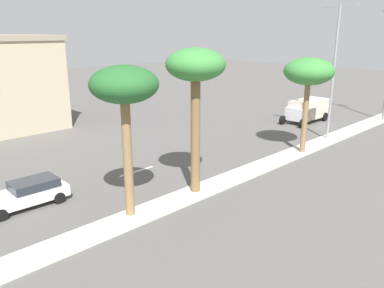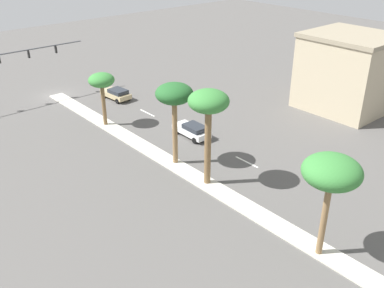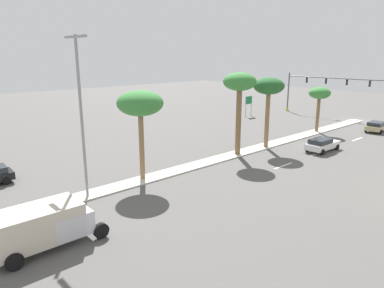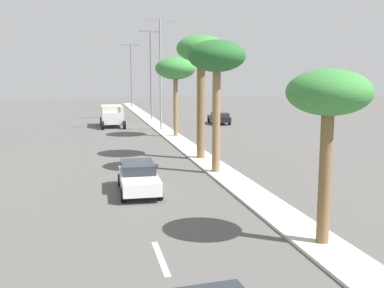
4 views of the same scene
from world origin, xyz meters
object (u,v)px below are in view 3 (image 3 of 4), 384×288
street_lamp_near (81,107)px  palm_tree_mid (240,85)px  sedan_tan_right (377,126)px  traffic_signal_gantry (314,87)px  box_truck (44,225)px  palm_tree_center (320,94)px  palm_tree_rear (140,105)px  palm_tree_inboard (269,88)px  sedan_white_mid (322,144)px  directional_road_sign (249,102)px

street_lamp_near → palm_tree_mid: bearing=-89.6°
palm_tree_mid → sedan_tan_right: 24.08m
traffic_signal_gantry → box_truck: size_ratio=3.06×
palm_tree_center → street_lamp_near: street_lamp_near is taller
palm_tree_center → palm_tree_rear: bearing=89.5°
palm_tree_inboard → box_truck: (-4.73, 26.14, -5.34)m
palm_tree_center → palm_tree_inboard: size_ratio=0.77×
palm_tree_mid → street_lamp_near: size_ratio=0.74×
sedan_tan_right → street_lamp_near: bearing=82.8°
palm_tree_center → palm_tree_mid: palm_tree_mid is taller
sedan_tan_right → box_truck: (0.19, 44.20, 0.55)m
palm_tree_mid → palm_tree_inboard: bearing=-92.7°
palm_tree_inboard → palm_tree_mid: bearing=87.3°
palm_tree_center → sedan_tan_right: bearing=-130.7°
palm_tree_inboard → sedan_tan_right: size_ratio=1.73×
palm_tree_mid → sedan_white_mid: bearing=-123.2°
traffic_signal_gantry → sedan_tan_right: size_ratio=4.07×
directional_road_sign → sedan_white_mid: 22.82m
palm_tree_mid → palm_tree_rear: (0.45, 11.54, -0.88)m
sedan_white_mid → palm_tree_mid: bearing=56.8°
box_truck → street_lamp_near: bearing=-44.7°
traffic_signal_gantry → directional_road_sign: size_ratio=5.37×
directional_road_sign → box_truck: directional_road_sign is taller
traffic_signal_gantry → directional_road_sign: (6.14, 9.95, -2.22)m
palm_tree_inboard → sedan_white_mid: (-4.94, -3.30, -5.87)m
directional_road_sign → street_lamp_near: (-14.52, 36.30, 4.23)m
palm_tree_inboard → sedan_white_mid: palm_tree_inboard is taller
palm_tree_center → box_truck: (-5.15, 37.99, -3.75)m
palm_tree_rear → street_lamp_near: size_ratio=0.65×
street_lamp_near → sedan_tan_right: street_lamp_near is taller
palm_tree_inboard → street_lamp_near: 21.36m
palm_tree_inboard → sedan_tan_right: palm_tree_inboard is taller
palm_tree_mid → palm_tree_rear: palm_tree_mid is taller
traffic_signal_gantry → palm_tree_inboard: palm_tree_inboard is taller
palm_tree_rear → palm_tree_center: bearing=-90.5°
directional_road_sign → box_truck: size_ratio=0.57×
directional_road_sign → palm_tree_center: (-14.20, 3.09, 2.63)m
palm_tree_rear → street_lamp_near: (-0.57, 5.24, 0.36)m
palm_tree_mid → sedan_white_mid: palm_tree_mid is taller
street_lamp_near → palm_tree_center: bearing=-89.4°
directional_road_sign → palm_tree_inboard: palm_tree_inboard is taller
directional_road_sign → palm_tree_center: size_ratio=0.57×
palm_tree_inboard → palm_tree_mid: size_ratio=0.92×
traffic_signal_gantry → palm_tree_center: 15.34m
traffic_signal_gantry → box_truck: bearing=104.5°
directional_road_sign → palm_tree_inboard: bearing=134.4°
traffic_signal_gantry → street_lamp_near: 47.05m
palm_tree_mid → palm_tree_rear: 11.58m
directional_road_sign → palm_tree_rear: (-13.95, 31.06, 3.87)m
box_truck → traffic_signal_gantry: bearing=-75.5°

